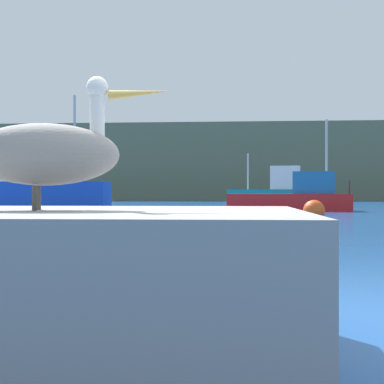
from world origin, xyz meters
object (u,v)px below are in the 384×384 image
object	(u,v)px
fishing_boat_blue	(33,189)
mooring_buoy	(314,211)
pelican	(47,152)
fishing_boat_red	(296,197)
fishing_boat_teal	(279,192)

from	to	relation	value
fishing_boat_blue	mooring_buoy	distance (m)	14.19
pelican	fishing_boat_red	size ratio (longest dim) A/B	0.19
fishing_boat_red	mooring_buoy	size ratio (longest dim) A/B	9.17
fishing_boat_teal	fishing_boat_red	size ratio (longest dim) A/B	1.10
pelican	fishing_boat_teal	distance (m)	39.80
pelican	mooring_buoy	distance (m)	16.17
fishing_boat_teal	fishing_boat_blue	distance (m)	21.20
fishing_boat_teal	fishing_boat_blue	bearing A→B (deg)	61.09
fishing_boat_red	pelican	bearing A→B (deg)	-91.05
pelican	fishing_boat_red	bearing A→B (deg)	70.15
fishing_boat_blue	fishing_boat_red	xyz separation A→B (m)	(12.90, 4.33, -0.42)
fishing_boat_teal	pelican	bearing A→B (deg)	92.33
fishing_boat_teal	mooring_buoy	xyz separation A→B (m)	(-0.70, -23.86, -0.62)
fishing_boat_blue	mooring_buoy	bearing A→B (deg)	-31.87
mooring_buoy	fishing_boat_teal	bearing A→B (deg)	88.32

